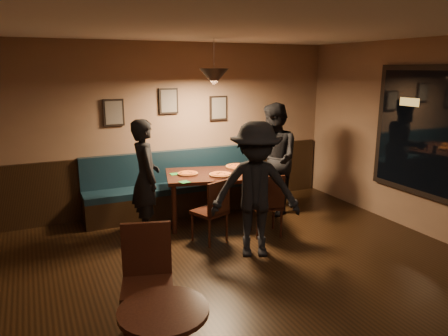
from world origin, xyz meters
name	(u,v)px	position (x,y,z in m)	size (l,w,h in m)	color
floor	(277,308)	(0.00, 0.00, 0.00)	(7.00, 7.00, 0.00)	black
ceiling	(287,19)	(0.00, 0.00, 2.80)	(7.00, 7.00, 0.00)	silver
wall_back	(169,128)	(0.00, 3.50, 1.40)	(6.00, 6.00, 0.00)	#8C704F
wainscot	(171,180)	(0.00, 3.47, 0.50)	(5.88, 0.06, 1.00)	black
booth_bench	(176,184)	(0.00, 3.20, 0.50)	(3.00, 0.60, 1.00)	#0F232D
picture_left	(114,113)	(-0.90, 3.47, 1.70)	(0.32, 0.04, 0.42)	black
picture_center	(169,101)	(0.00, 3.47, 1.85)	(0.32, 0.04, 0.42)	black
picture_right	(218,108)	(0.90, 3.47, 1.70)	(0.32, 0.04, 0.42)	black
pendant_lamp	(214,77)	(0.42, 2.55, 2.25)	(0.44, 0.44, 0.25)	black
dining_table	(215,198)	(0.42, 2.55, 0.39)	(1.47, 0.95, 0.79)	black
chair_near_left	(209,210)	(0.04, 1.87, 0.45)	(0.40, 0.40, 0.90)	black
chair_near_right	(266,204)	(0.89, 1.76, 0.46)	(0.41, 0.41, 0.93)	black
diner_left	(146,178)	(-0.68, 2.51, 0.85)	(0.62, 0.41, 1.69)	black
diner_right	(274,159)	(1.46, 2.52, 0.92)	(0.89, 0.70, 1.84)	black
diner_front	(256,190)	(0.41, 1.22, 0.88)	(1.13, 0.65, 1.75)	black
pizza_a	(188,173)	(0.01, 2.64, 0.81)	(0.31, 0.31, 0.04)	orange
pizza_b	(220,174)	(0.44, 2.37, 0.81)	(0.34, 0.34, 0.04)	orange
pizza_c	(237,166)	(0.90, 2.73, 0.81)	(0.37, 0.37, 0.04)	orange
soda_glass	(255,170)	(0.97, 2.23, 0.86)	(0.07, 0.07, 0.15)	black
tabasco_bottle	(245,168)	(0.91, 2.45, 0.85)	(0.03, 0.03, 0.11)	#A0050D
napkin_a	(175,174)	(-0.16, 2.75, 0.79)	(0.14, 0.14, 0.01)	#20782A
napkin_b	(184,182)	(-0.18, 2.25, 0.79)	(0.14, 0.14, 0.01)	#1D6C2D
cutlery_set	(223,179)	(0.38, 2.16, 0.79)	(0.02, 0.20, 0.00)	silver
cafe_chair_far	(147,285)	(-1.30, 0.10, 0.51)	(0.45, 0.45, 1.02)	black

